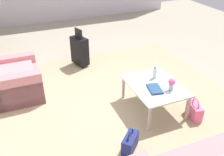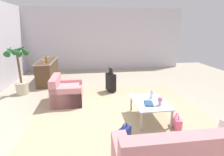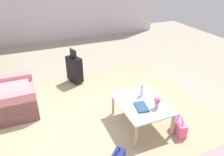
{
  "view_description": "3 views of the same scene",
  "coord_description": "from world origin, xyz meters",
  "px_view_note": "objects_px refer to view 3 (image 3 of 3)",
  "views": [
    {
      "loc": [
        -3.3,
        1.44,
        2.59
      ],
      "look_at": [
        -0.72,
        0.38,
        0.96
      ],
      "focal_mm": 40.0,
      "sensor_mm": 36.0,
      "label": 1
    },
    {
      "loc": [
        -4.12,
        0.95,
        2.21
      ],
      "look_at": [
        -0.23,
        0.41,
        1.05
      ],
      "focal_mm": 28.0,
      "sensor_mm": 36.0,
      "label": 2
    },
    {
      "loc": [
        -3.09,
        1.18,
        2.59
      ],
      "look_at": [
        -0.23,
        -0.01,
        0.96
      ],
      "focal_mm": 35.0,
      "sensor_mm": 36.0,
      "label": 3
    }
  ],
  "objects_px": {
    "suitcase_black": "(74,69)",
    "coffee_table_book": "(141,107)",
    "armchair": "(8,99)",
    "coffee_table": "(142,105)",
    "handbag_pink": "(179,127)",
    "water_bottle": "(142,91)",
    "flower_vase": "(157,102)"
  },
  "relations": [
    {
      "from": "suitcase_black",
      "to": "coffee_table_book",
      "type": "bearing_deg",
      "value": -163.7
    },
    {
      "from": "armchair",
      "to": "coffee_table",
      "type": "relative_size",
      "value": 0.98
    },
    {
      "from": "coffee_table",
      "to": "handbag_pink",
      "type": "xyz_separation_m",
      "value": [
        -0.46,
        -0.48,
        -0.28
      ]
    },
    {
      "from": "water_bottle",
      "to": "suitcase_black",
      "type": "bearing_deg",
      "value": 23.96
    },
    {
      "from": "coffee_table",
      "to": "handbag_pink",
      "type": "relative_size",
      "value": 2.84
    },
    {
      "from": "water_bottle",
      "to": "handbag_pink",
      "type": "relative_size",
      "value": 0.57
    },
    {
      "from": "flower_vase",
      "to": "suitcase_black",
      "type": "height_order",
      "value": "suitcase_black"
    },
    {
      "from": "handbag_pink",
      "to": "flower_vase",
      "type": "bearing_deg",
      "value": 53.46
    },
    {
      "from": "coffee_table",
      "to": "suitcase_black",
      "type": "bearing_deg",
      "value": 19.29
    },
    {
      "from": "flower_vase",
      "to": "handbag_pink",
      "type": "xyz_separation_m",
      "value": [
        -0.24,
        -0.33,
        -0.45
      ]
    },
    {
      "from": "coffee_table_book",
      "to": "flower_vase",
      "type": "distance_m",
      "value": 0.27
    },
    {
      "from": "armchair",
      "to": "coffee_table_book",
      "type": "distance_m",
      "value": 2.53
    },
    {
      "from": "armchair",
      "to": "water_bottle",
      "type": "bearing_deg",
      "value": -115.88
    },
    {
      "from": "coffee_table",
      "to": "flower_vase",
      "type": "bearing_deg",
      "value": -145.71
    },
    {
      "from": "suitcase_black",
      "to": "flower_vase",
      "type": "bearing_deg",
      "value": -159.05
    },
    {
      "from": "water_bottle",
      "to": "flower_vase",
      "type": "bearing_deg",
      "value": -173.21
    },
    {
      "from": "armchair",
      "to": "handbag_pink",
      "type": "bearing_deg",
      "value": -123.69
    },
    {
      "from": "coffee_table_book",
      "to": "water_bottle",
      "type": "bearing_deg",
      "value": -18.56
    },
    {
      "from": "coffee_table",
      "to": "handbag_pink",
      "type": "bearing_deg",
      "value": -134.07
    },
    {
      "from": "coffee_table",
      "to": "flower_vase",
      "type": "distance_m",
      "value": 0.32
    },
    {
      "from": "water_bottle",
      "to": "coffee_table_book",
      "type": "relative_size",
      "value": 0.69
    },
    {
      "from": "armchair",
      "to": "water_bottle",
      "type": "height_order",
      "value": "armchair"
    },
    {
      "from": "water_bottle",
      "to": "suitcase_black",
      "type": "distance_m",
      "value": 1.98
    },
    {
      "from": "water_bottle",
      "to": "suitcase_black",
      "type": "xyz_separation_m",
      "value": [
        1.8,
        0.8,
        -0.2
      ]
    },
    {
      "from": "handbag_pink",
      "to": "coffee_table_book",
      "type": "bearing_deg",
      "value": 58.4
    },
    {
      "from": "coffee_table",
      "to": "coffee_table_book",
      "type": "distance_m",
      "value": 0.16
    },
    {
      "from": "suitcase_black",
      "to": "coffee_table",
      "type": "bearing_deg",
      "value": -160.71
    },
    {
      "from": "coffee_table",
      "to": "coffee_table_book",
      "type": "bearing_deg",
      "value": 146.31
    },
    {
      "from": "coffee_table",
      "to": "flower_vase",
      "type": "xyz_separation_m",
      "value": [
        -0.22,
        -0.15,
        0.18
      ]
    },
    {
      "from": "armchair",
      "to": "suitcase_black",
      "type": "relative_size",
      "value": 1.18
    },
    {
      "from": "armchair",
      "to": "flower_vase",
      "type": "relative_size",
      "value": 4.88
    },
    {
      "from": "coffee_table_book",
      "to": "handbag_pink",
      "type": "relative_size",
      "value": 0.83
    }
  ]
}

